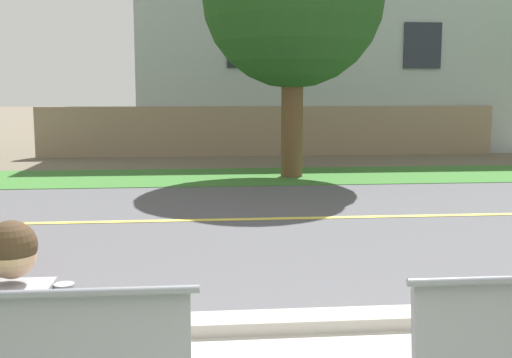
{
  "coord_description": "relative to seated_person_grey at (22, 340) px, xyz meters",
  "views": [
    {
      "loc": [
        -0.45,
        -2.19,
        1.8
      ],
      "look_at": [
        0.1,
        3.54,
        1.0
      ],
      "focal_mm": 43.86,
      "sensor_mm": 36.0,
      "label": 1
    }
  ],
  "objects": [
    {
      "name": "house_across_street",
      "position": [
        4.77,
        18.09,
        2.5
      ],
      "size": [
        12.14,
        6.91,
        6.27
      ],
      "color": "#A3ADB2",
      "rests_on": "ground_plane"
    },
    {
      "name": "curb_edge",
      "position": [
        1.26,
        1.71,
        -0.62
      ],
      "size": [
        44.0,
        0.3,
        0.11
      ],
      "primitive_type": "cube",
      "color": "#ADA89E",
      "rests_on": "ground_plane"
    },
    {
      "name": "garden_wall",
      "position": [
        2.91,
        14.89,
        0.02
      ],
      "size": [
        13.0,
        0.36,
        1.4
      ],
      "primitive_type": "cube",
      "color": "gray",
      "rests_on": "ground_plane"
    },
    {
      "name": "street_asphalt",
      "position": [
        1.26,
        5.86,
        -0.67
      ],
      "size": [
        52.0,
        8.0,
        0.01
      ],
      "primitive_type": "cube",
      "color": "#515156",
      "rests_on": "ground_plane"
    },
    {
      "name": "seated_person_grey",
      "position": [
        0.0,
        0.0,
        0.0
      ],
      "size": [
        0.52,
        0.68,
        1.25
      ],
      "color": "#47382D",
      "rests_on": "ground_plane"
    },
    {
      "name": "far_verge_grass",
      "position": [
        1.26,
        10.4,
        -0.67
      ],
      "size": [
        48.0,
        2.8,
        0.02
      ],
      "primitive_type": "cube",
      "color": "#38702D",
      "rests_on": "ground_plane"
    },
    {
      "name": "ground_plane",
      "position": [
        1.26,
        7.36,
        -0.68
      ],
      "size": [
        140.0,
        140.0,
        0.0
      ],
      "primitive_type": "plane",
      "color": "#665B4C"
    },
    {
      "name": "road_centre_line",
      "position": [
        1.26,
        5.86,
        -0.67
      ],
      "size": [
        48.0,
        0.14,
        0.01
      ],
      "primitive_type": "cube",
      "color": "#E0CC4C",
      "rests_on": "ground_plane"
    }
  ]
}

